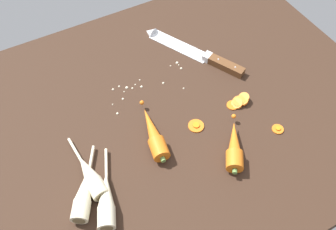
# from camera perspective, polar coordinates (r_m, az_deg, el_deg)

# --- Properties ---
(ground_plane) EXTENTS (1.20, 0.90, 0.04)m
(ground_plane) POSITION_cam_1_polar(r_m,az_deg,el_deg) (1.02, -0.54, -0.38)
(ground_plane) COLOR #332116
(chefs_knife) EXTENTS (0.19, 0.32, 0.04)m
(chefs_knife) POSITION_cam_1_polar(r_m,az_deg,el_deg) (1.15, 3.50, 9.83)
(chefs_knife) COLOR silver
(chefs_knife) RESTS_ON ground_plane
(whole_carrot) EXTENTS (0.07, 0.19, 0.04)m
(whole_carrot) POSITION_cam_1_polar(r_m,az_deg,el_deg) (0.94, -2.21, -2.96)
(whole_carrot) COLOR orange
(whole_carrot) RESTS_ON ground_plane
(whole_carrot_second) EXTENTS (0.11, 0.15, 0.04)m
(whole_carrot_second) POSITION_cam_1_polar(r_m,az_deg,el_deg) (0.93, 10.10, -4.81)
(whole_carrot_second) COLOR orange
(whole_carrot_second) RESTS_ON ground_plane
(parsnip_front) EXTENTS (0.12, 0.18, 0.04)m
(parsnip_front) POSITION_cam_1_polar(r_m,az_deg,el_deg) (0.88, -12.72, -11.67)
(parsnip_front) COLOR beige
(parsnip_front) RESTS_ON ground_plane
(parsnip_mid_left) EXTENTS (0.10, 0.20, 0.04)m
(parsnip_mid_left) POSITION_cam_1_polar(r_m,az_deg,el_deg) (0.86, -9.41, -12.64)
(parsnip_mid_left) COLOR beige
(parsnip_mid_left) RESTS_ON ground_plane
(parsnip_mid_right) EXTENTS (0.05, 0.19, 0.04)m
(parsnip_mid_right) POSITION_cam_1_polar(r_m,az_deg,el_deg) (0.90, -11.80, -9.05)
(parsnip_mid_right) COLOR beige
(parsnip_mid_right) RESTS_ON ground_plane
(carrot_slice_stack) EXTENTS (0.07, 0.04, 0.03)m
(carrot_slice_stack) POSITION_cam_1_polar(r_m,az_deg,el_deg) (1.03, 10.76, 2.02)
(carrot_slice_stack) COLOR orange
(carrot_slice_stack) RESTS_ON ground_plane
(carrot_slice_stray_near) EXTENTS (0.04, 0.04, 0.01)m
(carrot_slice_stray_near) POSITION_cam_1_polar(r_m,az_deg,el_deg) (0.98, 4.31, -1.60)
(carrot_slice_stray_near) COLOR orange
(carrot_slice_stray_near) RESTS_ON ground_plane
(carrot_slice_stray_mid) EXTENTS (0.03, 0.03, 0.01)m
(carrot_slice_stray_mid) POSITION_cam_1_polar(r_m,az_deg,el_deg) (1.01, 16.44, -2.03)
(carrot_slice_stray_mid) COLOR orange
(carrot_slice_stray_mid) RESTS_ON ground_plane
(mince_crumbs) EXTENTS (0.24, 0.10, 0.01)m
(mince_crumbs) POSITION_cam_1_polar(r_m,az_deg,el_deg) (1.07, -3.48, 4.95)
(mince_crumbs) COLOR beige
(mince_crumbs) RESTS_ON ground_plane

